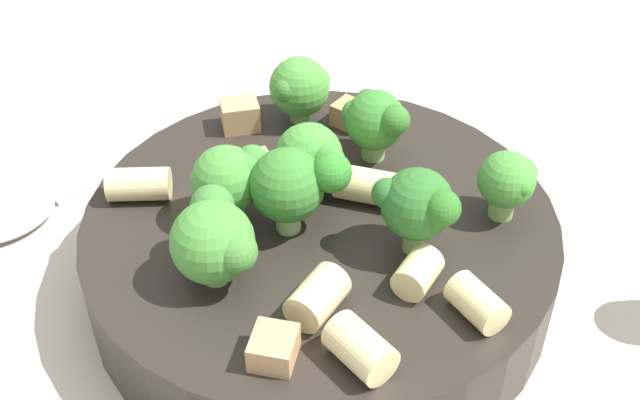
{
  "coord_description": "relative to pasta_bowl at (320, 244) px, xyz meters",
  "views": [
    {
      "loc": [
        -0.14,
        -0.25,
        0.29
      ],
      "look_at": [
        0.0,
        0.0,
        0.05
      ],
      "focal_mm": 45.0,
      "sensor_mm": 36.0,
      "label": 1
    }
  ],
  "objects": [
    {
      "name": "ground_plane",
      "position": [
        0.0,
        0.0,
        -0.02
      ],
      "size": [
        2.0,
        2.0,
        0.0
      ],
      "primitive_type": "plane",
      "color": "#BCB29E"
    },
    {
      "name": "broccoli_floret_0",
      "position": [
        0.05,
        0.03,
        0.04
      ],
      "size": [
        0.03,
        0.04,
        0.04
      ],
      "color": "#84AD60",
      "rests_on": "pasta_bowl"
    },
    {
      "name": "chicken_chunk_1",
      "position": [
        -0.06,
        -0.06,
        0.02
      ],
      "size": [
        0.03,
        0.03,
        0.01
      ],
      "primitive_type": "cube",
      "rotation": [
        0.0,
        0.0,
        0.83
      ],
      "color": "tan",
      "rests_on": "pasta_bowl"
    },
    {
      "name": "rigatoni_1",
      "position": [
        -0.03,
        -0.08,
        0.03
      ],
      "size": [
        0.02,
        0.03,
        0.02
      ],
      "primitive_type": "cylinder",
      "rotation": [
        1.57,
        0.0,
        0.16
      ],
      "color": "beige",
      "rests_on": "pasta_bowl"
    },
    {
      "name": "broccoli_floret_2",
      "position": [
        -0.01,
        -0.01,
        0.04
      ],
      "size": [
        0.04,
        0.03,
        0.04
      ],
      "color": "#9EC175",
      "rests_on": "pasta_bowl"
    },
    {
      "name": "rigatoni_2",
      "position": [
        -0.03,
        -0.05,
        0.03
      ],
      "size": [
        0.03,
        0.03,
        0.02
      ],
      "primitive_type": "cylinder",
      "rotation": [
        1.57,
        0.0,
        2.06
      ],
      "color": "beige",
      "rests_on": "pasta_bowl"
    },
    {
      "name": "chicken_chunk_2",
      "position": [
        0.05,
        0.06,
        0.02
      ],
      "size": [
        0.02,
        0.02,
        0.01
      ],
      "primitive_type": "cube",
      "rotation": [
        0.0,
        0.0,
        1.98
      ],
      "color": "tan",
      "rests_on": "pasta_bowl"
    },
    {
      "name": "broccoli_floret_6",
      "position": [
        0.01,
        0.02,
        0.04
      ],
      "size": [
        0.03,
        0.04,
        0.04
      ],
      "color": "#9EC175",
      "rests_on": "pasta_bowl"
    },
    {
      "name": "broccoli_floret_4",
      "position": [
        0.02,
        -0.04,
        0.04
      ],
      "size": [
        0.03,
        0.04,
        0.04
      ],
      "color": "#84AD60",
      "rests_on": "pasta_bowl"
    },
    {
      "name": "chicken_chunk_3",
      "position": [
        -0.01,
        0.04,
        0.02
      ],
      "size": [
        0.02,
        0.02,
        0.01
      ],
      "primitive_type": "cube",
      "rotation": [
        0.0,
        0.0,
        1.47
      ],
      "color": "tan",
      "rests_on": "pasta_bowl"
    },
    {
      "name": "broccoli_floret_1",
      "position": [
        -0.06,
        -0.01,
        0.04
      ],
      "size": [
        0.04,
        0.04,
        0.04
      ],
      "color": "#9EC175",
      "rests_on": "pasta_bowl"
    },
    {
      "name": "rigatoni_0",
      "position": [
        0.01,
        -0.06,
        0.03
      ],
      "size": [
        0.03,
        0.02,
        0.02
      ],
      "primitive_type": "cylinder",
      "rotation": [
        1.57,
        0.0,
        2.08
      ],
      "color": "beige",
      "rests_on": "pasta_bowl"
    },
    {
      "name": "rigatoni_5",
      "position": [
        0.03,
        0.0,
        0.03
      ],
      "size": [
        0.03,
        0.03,
        0.02
      ],
      "primitive_type": "cylinder",
      "rotation": [
        1.57,
        0.0,
        0.76
      ],
      "color": "beige",
      "rests_on": "pasta_bowl"
    },
    {
      "name": "chicken_chunk_0",
      "position": [
        -0.0,
        0.09,
        0.03
      ],
      "size": [
        0.02,
        0.02,
        0.02
      ],
      "primitive_type": "cube",
      "rotation": [
        0.0,
        0.0,
        2.84
      ],
      "color": "tan",
      "rests_on": "pasta_bowl"
    },
    {
      "name": "broccoli_floret_3",
      "position": [
        -0.04,
        0.02,
        0.04
      ],
      "size": [
        0.04,
        0.03,
        0.04
      ],
      "color": "#93B766",
      "rests_on": "pasta_bowl"
    },
    {
      "name": "rigatoni_4",
      "position": [
        0.02,
        -0.09,
        0.03
      ],
      "size": [
        0.02,
        0.03,
        0.02
      ],
      "primitive_type": "cylinder",
      "rotation": [
        1.57,
        0.0,
        0.05
      ],
      "color": "beige",
      "rests_on": "pasta_bowl"
    },
    {
      "name": "broccoli_floret_7",
      "position": [
        0.08,
        -0.04,
        0.04
      ],
      "size": [
        0.03,
        0.03,
        0.03
      ],
      "color": "#84AD60",
      "rests_on": "pasta_bowl"
    },
    {
      "name": "rigatoni_3",
      "position": [
        -0.07,
        0.06,
        0.03
      ],
      "size": [
        0.03,
        0.03,
        0.02
      ],
      "primitive_type": "cylinder",
      "rotation": [
        1.57,
        0.0,
        1.09
      ],
      "color": "beige",
      "rests_on": "pasta_bowl"
    },
    {
      "name": "broccoli_floret_5",
      "position": [
        0.03,
        0.08,
        0.04
      ],
      "size": [
        0.03,
        0.03,
        0.04
      ],
      "color": "#84AD60",
      "rests_on": "pasta_bowl"
    },
    {
      "name": "pasta_bowl",
      "position": [
        0.0,
        0.0,
        0.0
      ],
      "size": [
        0.22,
        0.22,
        0.04
      ],
      "color": "#28231E",
      "rests_on": "ground_plane"
    },
    {
      "name": "spoon",
      "position": [
        -0.1,
        0.13,
        -0.02
      ],
      "size": [
        0.16,
        0.07,
        0.01
      ],
      "color": "#B2B2B7",
      "rests_on": "ground_plane"
    }
  ]
}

